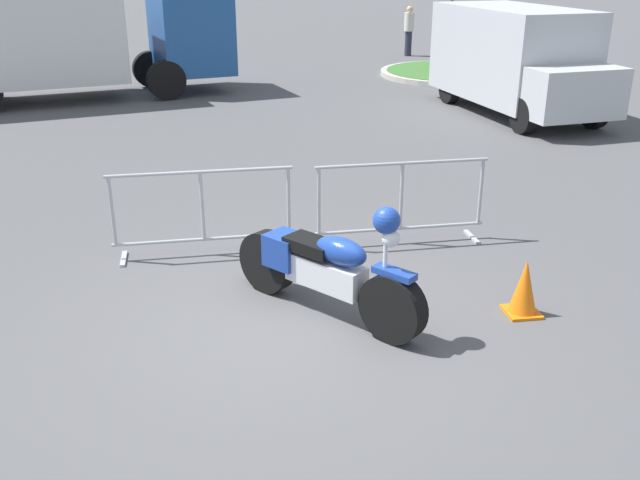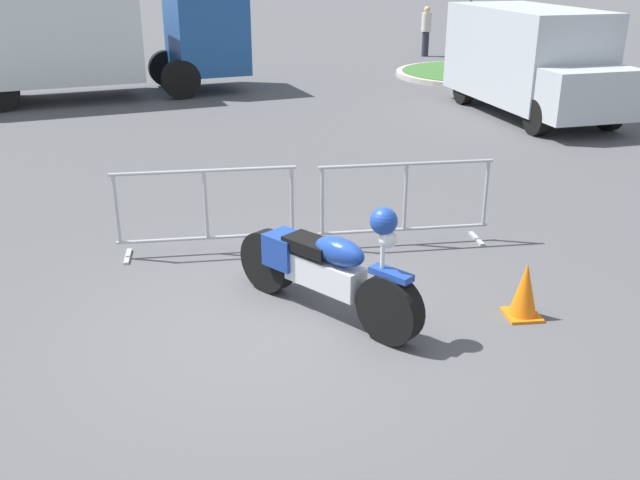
% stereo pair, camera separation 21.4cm
% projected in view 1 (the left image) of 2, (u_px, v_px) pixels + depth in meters
% --- Properties ---
extents(ground_plane, '(120.00, 120.00, 0.00)m').
position_uv_depth(ground_plane, '(276.00, 330.00, 6.98)').
color(ground_plane, '#4C4C4F').
extents(motorcycle, '(1.66, 1.90, 1.32)m').
position_uv_depth(motorcycle, '(326.00, 268.00, 7.12)').
color(motorcycle, black).
rests_on(motorcycle, ground).
extents(crowd_barrier_near, '(2.18, 0.50, 1.07)m').
position_uv_depth(crowd_barrier_near, '(203.00, 212.00, 8.52)').
color(crowd_barrier_near, '#9EA0A5').
rests_on(crowd_barrier_near, ground).
extents(crowd_barrier_far, '(2.18, 0.50, 1.07)m').
position_uv_depth(crowd_barrier_far, '(401.00, 202.00, 8.86)').
color(crowd_barrier_far, '#9EA0A5').
rests_on(crowd_barrier_far, ground).
extents(box_truck, '(8.02, 4.16, 2.98)m').
position_uv_depth(box_truck, '(51.00, 32.00, 17.13)').
color(box_truck, silver).
rests_on(box_truck, ground).
extents(delivery_van, '(2.67, 5.23, 2.31)m').
position_uv_depth(delivery_van, '(516.00, 58.00, 15.93)').
color(delivery_van, '#B2B7BC').
rests_on(delivery_van, ground).
extents(parked_car_maroon, '(2.28, 4.49, 1.46)m').
position_uv_depth(parked_car_maroon, '(11.00, 44.00, 22.47)').
color(parked_car_maroon, maroon).
rests_on(parked_car_maroon, ground).
extents(pedestrian, '(0.48, 0.48, 1.69)m').
position_uv_depth(pedestrian, '(409.00, 29.00, 24.96)').
color(pedestrian, '#262838').
rests_on(pedestrian, ground).
extents(planter_island, '(4.38, 4.38, 1.08)m').
position_uv_depth(planter_island, '(456.00, 67.00, 21.14)').
color(planter_island, '#ADA89E').
rests_on(planter_island, ground).
extents(traffic_cone, '(0.34, 0.34, 0.59)m').
position_uv_depth(traffic_cone, '(524.00, 288.00, 7.20)').
color(traffic_cone, orange).
rests_on(traffic_cone, ground).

